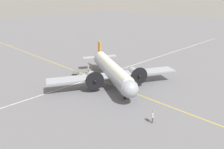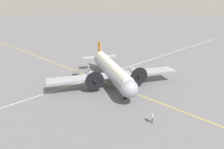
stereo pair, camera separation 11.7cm
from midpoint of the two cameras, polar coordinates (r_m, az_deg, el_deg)
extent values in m
plane|color=slate|center=(39.62, 0.08, -2.36)|extent=(300.00, 300.00, 0.00)
cube|color=gold|center=(39.33, -0.36, -2.52)|extent=(120.00, 0.16, 0.01)
cube|color=silver|center=(42.72, -4.21, -0.74)|extent=(0.16, 120.00, 0.01)
cylinder|color=#9399A3|center=(38.77, 0.09, 0.98)|extent=(16.45, 10.44, 2.66)
cylinder|color=silver|center=(38.54, 0.09, 2.01)|extent=(15.33, 9.34, 1.86)
sphere|color=#9399A3|center=(31.19, 4.73, -3.87)|extent=(2.53, 2.53, 2.53)
cylinder|color=#9399A3|center=(46.68, -3.02, 4.36)|extent=(3.65, 2.87, 1.46)
cube|color=orange|center=(46.82, -3.25, 6.75)|extent=(1.73, 1.01, 3.06)
cube|color=#9399A3|center=(47.04, -3.14, 4.64)|extent=(4.89, 7.20, 0.10)
cube|color=#9399A3|center=(37.75, 0.65, -0.09)|extent=(13.07, 21.32, 0.20)
cylinder|color=#9399A3|center=(38.76, 6.22, 0.36)|extent=(3.28, 2.67, 1.46)
cylinder|color=black|center=(37.37, 7.18, -0.42)|extent=(1.48, 2.73, 3.08)
sphere|color=black|center=(37.24, 7.28, -0.50)|extent=(0.51, 0.51, 0.51)
cylinder|color=#9399A3|center=(36.55, -4.99, -0.80)|extent=(3.28, 2.67, 1.46)
cylinder|color=black|center=(35.08, -4.43, -1.68)|extent=(1.48, 2.73, 3.08)
sphere|color=black|center=(34.94, -4.38, -1.77)|extent=(0.51, 0.51, 0.51)
cylinder|color=#4C4C51|center=(39.38, 6.00, -0.98)|extent=(0.18, 0.18, 0.98)
cylinder|color=black|center=(39.55, 5.98, -1.65)|extent=(1.11, 0.78, 1.10)
cylinder|color=#4C4C51|center=(37.21, -5.04, -2.20)|extent=(0.18, 0.18, 0.98)
cylinder|color=black|center=(37.39, -5.02, -2.90)|extent=(1.11, 0.78, 1.10)
cylinder|color=#4C4C51|center=(33.46, 3.47, -5.21)|extent=(0.14, 0.14, 0.88)
cylinder|color=black|center=(33.65, 3.45, -5.90)|extent=(0.70, 0.49, 0.70)
cylinder|color=#473D2D|center=(28.21, 10.63, -11.49)|extent=(0.12, 0.12, 0.82)
cylinder|color=#473D2D|center=(28.01, 10.52, -11.72)|extent=(0.12, 0.12, 0.82)
cube|color=silver|center=(27.75, 10.67, -10.34)|extent=(0.32, 0.43, 0.61)
sphere|color=#8C6647|center=(27.53, 10.73, -9.54)|extent=(0.27, 0.27, 0.27)
cylinder|color=silver|center=(27.97, 10.78, -10.16)|extent=(0.10, 0.10, 0.58)
cylinder|color=silver|center=(27.56, 10.55, -10.64)|extent=(0.10, 0.10, 0.58)
cube|color=maroon|center=(27.70, 10.88, -10.24)|extent=(0.03, 0.05, 0.39)
cylinder|color=#2D2D33|center=(44.88, -6.13, 0.74)|extent=(0.11, 0.11, 0.78)
cylinder|color=#2D2D33|center=(44.68, -6.03, 0.65)|extent=(0.11, 0.11, 0.78)
cube|color=beige|center=(44.56, -6.11, 1.53)|extent=(0.41, 0.29, 0.59)
sphere|color=tan|center=(44.44, -6.13, 2.05)|extent=(0.26, 0.26, 0.26)
cylinder|color=beige|center=(44.78, -6.21, 1.57)|extent=(0.09, 0.09, 0.56)
cylinder|color=beige|center=(44.37, -6.00, 1.41)|extent=(0.09, 0.09, 0.56)
cube|color=brown|center=(44.53, -4.63, 0.39)|extent=(0.49, 0.18, 0.42)
cube|color=#4A3520|center=(44.45, -4.64, 0.68)|extent=(0.18, 0.13, 0.02)
cube|color=#56565B|center=(44.83, -9.41, 0.44)|extent=(1.88, 1.96, 0.04)
cube|color=#56565B|center=(45.47, -9.18, 1.04)|extent=(0.88, 0.73, 0.04)
cylinder|color=#56565B|center=(45.37, -8.53, 0.89)|extent=(0.04, 0.04, 0.22)
cylinder|color=#56565B|center=(45.64, -9.80, 0.93)|extent=(0.04, 0.04, 0.22)
cylinder|color=black|center=(44.21, -9.05, -0.04)|extent=(0.22, 0.26, 0.28)
cylinder|color=black|center=(44.44, -10.15, 0.00)|extent=(0.22, 0.26, 0.28)
cylinder|color=black|center=(45.33, -8.66, 0.48)|extent=(0.22, 0.26, 0.28)
cylinder|color=black|center=(45.56, -9.74, 0.52)|extent=(0.22, 0.26, 0.28)
camera|label=1|loc=(0.06, -89.91, 0.03)|focal=35.00mm
camera|label=2|loc=(0.06, 90.09, -0.03)|focal=35.00mm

